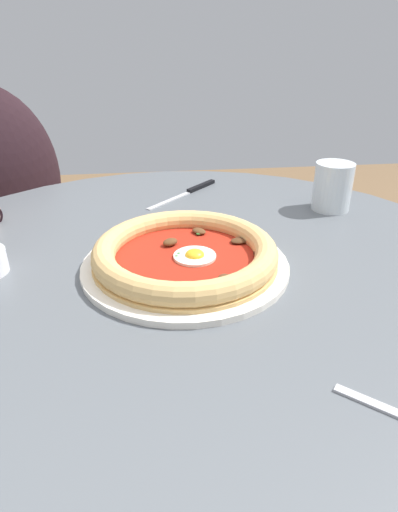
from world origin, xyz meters
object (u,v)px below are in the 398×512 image
at_px(water_glass, 332,190).
at_px(steak_knife, 193,190).
at_px(diner_person, 4,255).
at_px(pizza_on_plate, 188,256).
at_px(dining_table, 187,338).

height_order(water_glass, steak_knife, water_glass).
bearing_deg(diner_person, water_glass, -23.35).
distance_m(water_glass, diner_person, 0.87).
height_order(pizza_on_plate, water_glass, water_glass).
relative_size(dining_table, water_glass, 11.13).
bearing_deg(water_glass, steak_knife, 151.93).
relative_size(pizza_on_plate, water_glass, 3.31).
xyz_separation_m(water_glass, steak_knife, (-0.26, 0.14, -0.04)).
distance_m(water_glass, steak_knife, 0.30).
xyz_separation_m(dining_table, pizza_on_plate, (0.00, 0.01, 0.15)).
bearing_deg(steak_knife, water_glass, -28.07).
height_order(dining_table, pizza_on_plate, pizza_on_plate).
height_order(water_glass, diner_person, diner_person).
bearing_deg(pizza_on_plate, dining_table, -126.73).
bearing_deg(water_glass, pizza_on_plate, -145.56).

